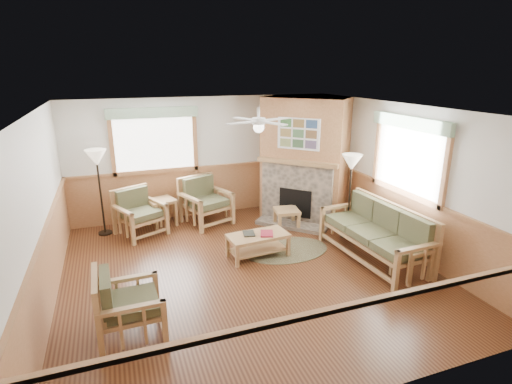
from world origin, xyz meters
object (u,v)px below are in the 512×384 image
object	(u,v)px
sofa	(374,233)
armchair_back_right	(206,201)
footstool	(286,219)
armchair_back_left	(140,213)
floor_lamp_right	(349,196)
armchair_left	(130,303)
end_table_sofa	(411,262)
floor_lamp_left	(101,193)
end_table_chairs	(162,212)
coffee_table	(258,245)

from	to	relation	value
sofa	armchair_back_right	distance (m)	3.62
sofa	footstool	xyz separation A→B (m)	(-0.86, 1.84, -0.28)
armchair_back_left	floor_lamp_right	distance (m)	4.25
sofa	armchair_left	xyz separation A→B (m)	(-4.20, -0.74, -0.04)
armchair_back_left	armchair_left	distance (m)	3.33
end_table_sofa	floor_lamp_left	distance (m)	5.98
armchair_back_left	end_table_sofa	size ratio (longest dim) A/B	1.70
end_table_chairs	end_table_sofa	bearing A→B (deg)	-46.46
end_table_sofa	floor_lamp_right	world-z (taller)	floor_lamp_right
footstool	floor_lamp_left	bearing A→B (deg)	164.45
sofa	floor_lamp_right	distance (m)	1.08
end_table_chairs	floor_lamp_left	size ratio (longest dim) A/B	0.34
coffee_table	floor_lamp_left	distance (m)	3.41
end_table_chairs	floor_lamp_right	bearing A→B (deg)	-28.67
end_table_sofa	footstool	bearing A→B (deg)	111.51
footstool	floor_lamp_left	size ratio (longest dim) A/B	0.28
coffee_table	floor_lamp_right	world-z (taller)	floor_lamp_right
sofa	floor_lamp_right	xyz separation A→B (m)	(0.12, 1.01, 0.36)
armchair_left	end_table_chairs	world-z (taller)	armchair_left
armchair_back_right	end_table_sofa	xyz separation A→B (m)	(2.57, -3.50, -0.23)
sofa	armchair_back_left	xyz separation A→B (m)	(-3.82, 2.57, -0.03)
sofa	end_table_chairs	xyz separation A→B (m)	(-3.34, 2.90, -0.20)
footstool	floor_lamp_right	size ratio (longest dim) A/B	0.29
coffee_table	armchair_back_right	bearing A→B (deg)	99.87
armchair_back_right	end_table_sofa	size ratio (longest dim) A/B	1.83
armchair_back_left	coffee_table	bearing A→B (deg)	-67.84
coffee_table	floor_lamp_right	bearing A→B (deg)	1.65
armchair_back_left	end_table_chairs	bearing A→B (deg)	10.21
sofa	armchair_back_right	world-z (taller)	armchair_back_right
armchair_back_right	end_table_chairs	distance (m)	0.98
armchair_back_left	coffee_table	distance (m)	2.63
armchair_back_right	floor_lamp_left	bearing A→B (deg)	155.37
sofa	floor_lamp_left	size ratio (longest dim) A/B	1.21
end_table_chairs	floor_lamp_right	distance (m)	3.98
sofa	end_table_chairs	distance (m)	4.43
end_table_chairs	floor_lamp_left	bearing A→B (deg)	-177.70
floor_lamp_left	floor_lamp_right	world-z (taller)	floor_lamp_left
end_table_chairs	end_table_sofa	xyz separation A→B (m)	(3.51, -3.70, -0.02)
armchair_left	coffee_table	xyz separation A→B (m)	(2.30, 1.53, -0.24)
armchair_back_left	footstool	world-z (taller)	armchair_back_left
armchair_left	coffee_table	world-z (taller)	armchair_left
armchair_back_right	end_table_chairs	bearing A→B (deg)	147.67
armchair_back_right	coffee_table	distance (m)	2.01
end_table_chairs	footstool	xyz separation A→B (m)	(2.48, -1.07, -0.08)
armchair_left	floor_lamp_left	xyz separation A→B (m)	(-0.32, 3.60, 0.44)
armchair_left	armchair_back_right	bearing A→B (deg)	-28.73
coffee_table	floor_lamp_right	xyz separation A→B (m)	(2.02, 0.22, 0.64)
floor_lamp_left	sofa	bearing A→B (deg)	-32.24
sofa	armchair_back_right	bearing A→B (deg)	-141.66
end_table_chairs	armchair_left	bearing A→B (deg)	-103.30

